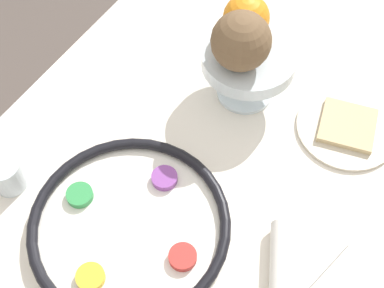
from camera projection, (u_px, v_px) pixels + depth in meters
The scene contains 9 objects.
dining_table at pixel (200, 280), 1.29m from camera, with size 1.43×0.91×0.76m.
seder_plate at pixel (130, 225), 0.94m from camera, with size 0.36×0.36×0.03m.
fruit_stand at pixel (248, 63), 1.04m from camera, with size 0.19×0.19×0.12m.
orange_fruit at pixel (246, 18), 1.00m from camera, with size 0.09×0.09×0.09m.
coconut at pixel (241, 41), 0.96m from camera, with size 0.11×0.11×0.11m.
bread_plate at pixel (347, 127), 1.06m from camera, with size 0.20×0.20×0.02m.
napkin_roll at pixel (284, 271), 0.88m from camera, with size 0.17×0.12×0.05m.
cup_near at pixel (7, 175), 0.97m from camera, with size 0.06×0.06×0.07m.
spoon at pixel (312, 276), 0.90m from camera, with size 0.17×0.06×0.01m.
Camera 1 is at (-0.37, -0.21, 1.64)m, focal length 50.00 mm.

